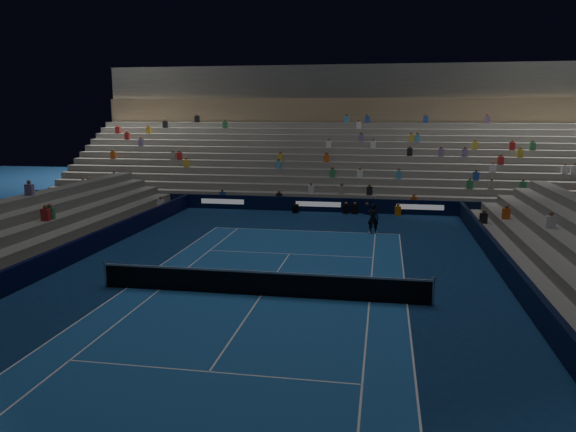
% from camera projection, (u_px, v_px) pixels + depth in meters
% --- Properties ---
extents(ground, '(90.00, 90.00, 0.00)m').
position_uv_depth(ground, '(261.00, 296.00, 21.07)').
color(ground, navy).
rests_on(ground, ground).
extents(court_surface, '(10.97, 23.77, 0.01)m').
position_uv_depth(court_surface, '(261.00, 296.00, 21.07)').
color(court_surface, '#1B5398').
rests_on(court_surface, ground).
extents(sponsor_barrier_far, '(44.00, 0.25, 1.00)m').
position_uv_depth(sponsor_barrier_far, '(318.00, 205.00, 38.89)').
color(sponsor_barrier_far, black).
rests_on(sponsor_barrier_far, ground).
extents(sponsor_barrier_east, '(0.25, 37.00, 1.00)m').
position_uv_depth(sponsor_barrier_east, '(530.00, 298.00, 19.34)').
color(sponsor_barrier_east, black).
rests_on(sponsor_barrier_east, ground).
extents(sponsor_barrier_west, '(0.25, 37.00, 1.00)m').
position_uv_depth(sponsor_barrier_west, '(31.00, 271.00, 22.62)').
color(sponsor_barrier_west, black).
rests_on(sponsor_barrier_west, ground).
extents(grandstand_main, '(44.00, 15.20, 11.20)m').
position_uv_depth(grandstand_main, '(332.00, 154.00, 47.45)').
color(grandstand_main, slate).
rests_on(grandstand_main, ground).
extents(tennis_net, '(12.90, 0.10, 1.10)m').
position_uv_depth(tennis_net, '(261.00, 283.00, 20.98)').
color(tennis_net, '#B2B2B7').
rests_on(tennis_net, ground).
extents(tennis_player, '(0.68, 0.48, 1.77)m').
position_uv_depth(tennis_player, '(373.00, 218.00, 31.76)').
color(tennis_player, black).
rests_on(tennis_player, ground).
extents(broadcast_camera, '(0.51, 0.92, 0.57)m').
position_uv_depth(broadcast_camera, '(296.00, 208.00, 38.52)').
color(broadcast_camera, black).
rests_on(broadcast_camera, ground).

